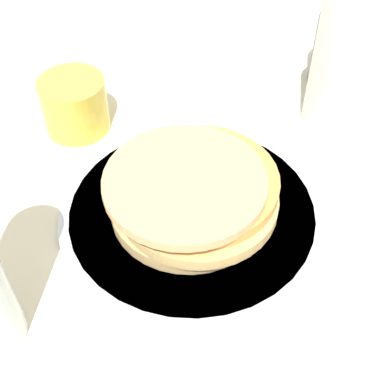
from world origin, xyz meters
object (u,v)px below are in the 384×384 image
(pancake_stack, at_px, (193,194))
(cream_jug, at_px, (345,48))
(juice_glass, at_px, (75,105))
(water_bottle_far, at_px, (344,62))
(plate, at_px, (192,212))

(pancake_stack, relative_size, cream_jug, 1.49)
(cream_jug, bearing_deg, juice_glass, 13.37)
(cream_jug, relative_size, water_bottle_far, 0.62)
(plate, height_order, juice_glass, juice_glass)
(plate, distance_m, cream_jug, 0.34)
(pancake_stack, height_order, water_bottle_far, water_bottle_far)
(water_bottle_far, bearing_deg, pancake_stack, 39.66)
(plate, distance_m, water_bottle_far, 0.26)
(juice_glass, relative_size, water_bottle_far, 0.41)
(juice_glass, height_order, cream_jug, cream_jug)
(plate, bearing_deg, pancake_stack, 123.09)
(juice_glass, xyz_separation_m, cream_jug, (-0.36, -0.09, 0.02))
(pancake_stack, xyz_separation_m, cream_jug, (-0.22, -0.25, 0.01))
(pancake_stack, bearing_deg, plate, -56.91)
(pancake_stack, bearing_deg, cream_jug, -131.33)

